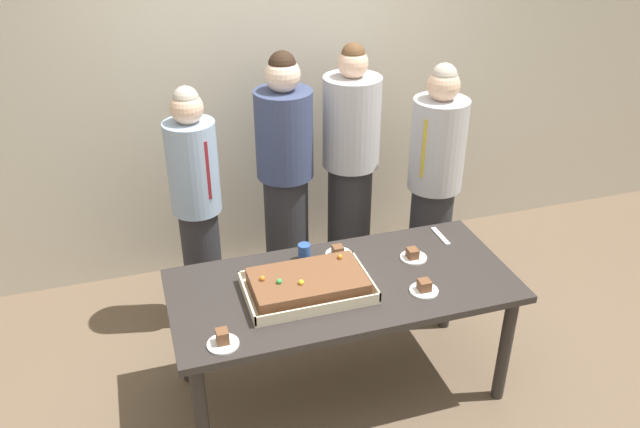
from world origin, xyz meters
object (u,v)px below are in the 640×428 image
drink_cup_nearest (304,252)px  person_serving_front (350,168)px  plated_slice_far_left (338,253)px  cake_server_utensil (441,236)px  plated_slice_far_right (424,288)px  sheet_cake (308,285)px  plated_slice_near_right (223,340)px  plated_slice_near_left (413,256)px  person_green_shirt_behind (197,206)px  person_striped_tie_right (285,177)px  party_table (343,296)px  person_far_right_suit (434,182)px

drink_cup_nearest → person_serving_front: (0.55, 0.78, 0.09)m
plated_slice_far_left → cake_server_utensil: plated_slice_far_left is taller
drink_cup_nearest → plated_slice_far_right: bearing=-42.8°
sheet_cake → plated_slice_near_right: sheet_cake is taller
plated_slice_near_left → person_green_shirt_behind: person_green_shirt_behind is taller
person_striped_tie_right → plated_slice_near_left: bearing=36.1°
plated_slice_near_left → person_striped_tie_right: size_ratio=0.09×
person_serving_front → person_striped_tie_right: (-0.45, -0.01, 0.00)m
plated_slice_far_right → drink_cup_nearest: drink_cup_nearest is taller
plated_slice_near_left → person_serving_front: 0.96m
plated_slice_near_right → plated_slice_far_left: plated_slice_near_right is taller
plated_slice_near_left → plated_slice_near_right: (-1.14, -0.40, 0.00)m
party_table → plated_slice_near_right: plated_slice_near_right is taller
cake_server_utensil → person_far_right_suit: bearing=68.7°
sheet_cake → plated_slice_near_right: 0.56m
plated_slice_near_left → person_striped_tie_right: (-0.49, 0.94, 0.12)m
plated_slice_far_left → plated_slice_near_left: bearing=-21.9°
plated_slice_near_right → person_serving_front: size_ratio=0.09×
plated_slice_near_left → person_striped_tie_right: 1.07m
plated_slice_far_left → person_serving_front: (0.35, 0.79, 0.12)m
plated_slice_near_right → person_green_shirt_behind: bearing=87.2°
plated_slice_near_left → plated_slice_far_right: size_ratio=1.00×
plated_slice_near_right → plated_slice_far_left: (0.75, 0.56, -0.00)m
plated_slice_far_left → cake_server_utensil: 0.64m
plated_slice_near_right → person_serving_front: person_serving_front is taller
plated_slice_far_right → person_far_right_suit: person_far_right_suit is taller
plated_slice_far_right → person_green_shirt_behind: bearing=132.4°
drink_cup_nearest → plated_slice_near_left: bearing=-16.2°
person_far_right_suit → person_striped_tie_right: bearing=-52.4°
party_table → cake_server_utensil: (0.71, 0.27, 0.09)m
plated_slice_near_right → person_far_right_suit: 1.91m
party_table → sheet_cake: (-0.20, -0.02, 0.14)m
plated_slice_far_right → person_striped_tie_right: 1.31m
cake_server_utensil → person_striped_tie_right: 1.08m
party_table → plated_slice_near_right: size_ratio=12.15×
plated_slice_near_left → plated_slice_far_right: plated_slice_far_right is taller
plated_slice_far_left → person_far_right_suit: 0.98m
person_serving_front → person_striped_tie_right: 0.45m
party_table → plated_slice_far_left: size_ratio=12.15×
cake_server_utensil → person_green_shirt_behind: person_green_shirt_behind is taller
person_serving_front → person_green_shirt_behind: 1.06m
plated_slice_near_left → plated_slice_far_left: bearing=158.1°
plated_slice_near_left → plated_slice_far_right: bearing=-104.0°
plated_slice_far_right → drink_cup_nearest: 0.69m
plated_slice_far_left → person_far_right_suit: bearing=31.0°
sheet_cake → plated_slice_near_left: 0.66m
plated_slice_near_left → plated_slice_far_right: (-0.08, -0.30, 0.00)m
plated_slice_far_left → person_striped_tie_right: bearing=97.1°
person_far_right_suit → plated_slice_near_right: bearing=-1.9°
cake_server_utensil → person_striped_tie_right: bearing=133.9°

